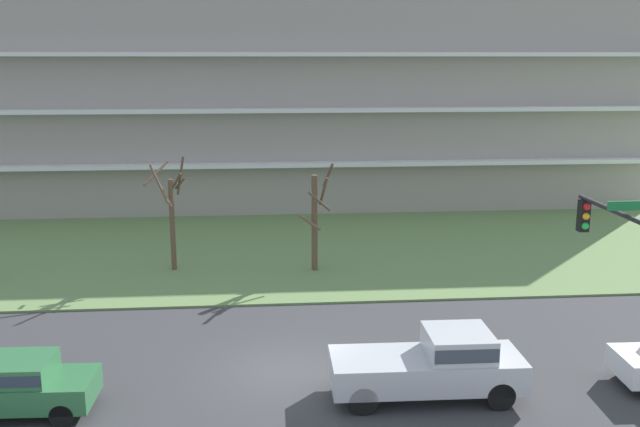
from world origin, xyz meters
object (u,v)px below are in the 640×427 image
tree_left (171,212)px  sedan_green_center_left (11,383)px  tree_center (316,218)px  pickup_silver_near_left (435,363)px

tree_left → sedan_green_center_left: size_ratio=1.19×
tree_center → sedan_green_center_left: size_ratio=1.12×
tree_center → pickup_silver_near_left: size_ratio=0.92×
tree_center → pickup_silver_near_left: tree_center is taller
pickup_silver_near_left → tree_center: bearing=101.7°
pickup_silver_near_left → sedan_green_center_left: 11.61m
tree_center → pickup_silver_near_left: bearing=-79.1°
sedan_green_center_left → pickup_silver_near_left: bearing=1.9°
tree_left → tree_center: (6.41, -0.62, -0.24)m
tree_center → pickup_silver_near_left: 12.69m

